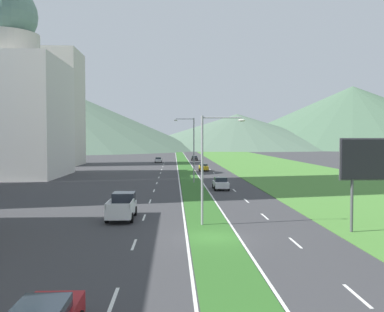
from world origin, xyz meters
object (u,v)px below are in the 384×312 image
object	(u,v)px
street_lamp_near	(208,161)
car_0	(158,160)
street_lamp_mid	(192,146)
car_4	(221,183)
billboard_roadside	(380,163)
car_1	(204,167)
pickup_truck_0	(122,207)
car_2	(194,158)

from	to	relation	value
street_lamp_near	car_0	size ratio (longest dim) A/B	1.83
street_lamp_mid	car_4	world-z (taller)	street_lamp_mid
billboard_roadside	car_0	size ratio (longest dim) A/B	1.46
street_lamp_mid	car_4	distance (m)	10.17
billboard_roadside	car_4	xyz separation A→B (m)	(-8.33, 26.02, -4.13)
street_lamp_near	street_lamp_mid	size ratio (longest dim) A/B	0.87
car_1	pickup_truck_0	bearing A→B (deg)	-11.31
street_lamp_near	car_4	distance (m)	23.63
billboard_roadside	car_1	xyz separation A→B (m)	(-8.32, 58.05, -4.18)
street_lamp_mid	car_2	size ratio (longest dim) A/B	2.18
street_lamp_mid	car_2	bearing A→B (deg)	86.87
street_lamp_near	billboard_roadside	distance (m)	12.21
street_lamp_near	car_0	distance (m)	86.37
street_lamp_mid	car_2	world-z (taller)	street_lamp_mid
car_0	pickup_truck_0	size ratio (longest dim) A/B	0.85
street_lamp_mid	pickup_truck_0	size ratio (longest dim) A/B	1.78
street_lamp_mid	billboard_roadside	world-z (taller)	street_lamp_mid
billboard_roadside	car_1	bearing A→B (deg)	98.16
street_lamp_near	car_1	bearing A→B (deg)	86.34
billboard_roadside	pickup_truck_0	distance (m)	20.08
billboard_roadside	pickup_truck_0	size ratio (longest dim) A/B	1.23
car_2	pickup_truck_0	bearing A→B (deg)	-6.46
street_lamp_mid	pickup_truck_0	xyz separation A→B (m)	(-6.95, -28.12, -4.55)
car_1	car_2	xyz separation A→B (m)	(0.11, 40.71, -0.01)
car_1	billboard_roadside	bearing A→B (deg)	8.16
street_lamp_mid	car_0	bearing A→B (deg)	97.12
street_lamp_near	billboard_roadside	size ratio (longest dim) A/B	1.25
street_lamp_near	car_2	size ratio (longest dim) A/B	1.89
street_lamp_near	car_0	xyz separation A→B (m)	(-6.73, 86.01, -4.16)
billboard_roadside	car_1	world-z (taller)	billboard_roadside
car_2	car_4	xyz separation A→B (m)	(-0.12, -72.74, 0.06)
billboard_roadside	pickup_truck_0	world-z (taller)	billboard_roadside
car_4	pickup_truck_0	world-z (taller)	pickup_truck_0
car_0	car_2	bearing A→B (deg)	-46.79
street_lamp_mid	street_lamp_near	bearing A→B (deg)	-90.19
billboard_roadside	car_4	size ratio (longest dim) A/B	1.60
street_lamp_near	billboard_roadside	world-z (taller)	street_lamp_near
street_lamp_mid	car_1	distance (m)	24.41
car_1	street_lamp_mid	bearing A→B (deg)	-8.20
street_lamp_mid	car_1	bearing A→B (deg)	81.80
car_2	car_4	distance (m)	72.74
car_0	pickup_truck_0	world-z (taller)	pickup_truck_0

